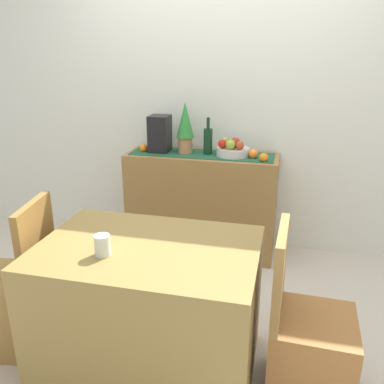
% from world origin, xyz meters
% --- Properties ---
extents(ground_plane, '(6.40, 6.40, 0.02)m').
position_xyz_m(ground_plane, '(0.00, 0.00, -0.01)').
color(ground_plane, beige).
rests_on(ground_plane, ground).
extents(room_wall_rear, '(6.40, 0.06, 2.70)m').
position_xyz_m(room_wall_rear, '(0.00, 1.18, 1.35)').
color(room_wall_rear, silver).
rests_on(room_wall_rear, ground).
extents(sideboard_console, '(1.24, 0.42, 0.86)m').
position_xyz_m(sideboard_console, '(-0.11, 0.92, 0.43)').
color(sideboard_console, olive).
rests_on(sideboard_console, ground).
extents(table_runner, '(1.16, 0.32, 0.01)m').
position_xyz_m(table_runner, '(-0.11, 0.92, 0.86)').
color(table_runner, '#205338').
rests_on(table_runner, sideboard_console).
extents(fruit_bowl, '(0.27, 0.27, 0.06)m').
position_xyz_m(fruit_bowl, '(0.14, 0.92, 0.90)').
color(fruit_bowl, silver).
rests_on(fruit_bowl, table_runner).
extents(apple_right, '(0.07, 0.07, 0.07)m').
position_xyz_m(apple_right, '(0.07, 0.96, 0.97)').
color(apple_right, '#88A438').
rests_on(apple_right, fruit_bowl).
extents(apple_upper, '(0.08, 0.08, 0.08)m').
position_xyz_m(apple_upper, '(0.13, 0.85, 0.97)').
color(apple_upper, '#8BAE36').
rests_on(apple_upper, fruit_bowl).
extents(apple_front, '(0.07, 0.07, 0.07)m').
position_xyz_m(apple_front, '(0.20, 0.86, 0.96)').
color(apple_front, '#B13E24').
rests_on(apple_front, fruit_bowl).
extents(apple_left, '(0.08, 0.08, 0.08)m').
position_xyz_m(apple_left, '(0.15, 0.94, 0.97)').
color(apple_left, '#AA2F20').
rests_on(apple_left, fruit_bowl).
extents(apple_center, '(0.07, 0.07, 0.07)m').
position_xyz_m(apple_center, '(0.06, 0.88, 0.96)').
color(apple_center, red).
rests_on(apple_center, fruit_bowl).
extents(wine_bottle, '(0.07, 0.07, 0.30)m').
position_xyz_m(wine_bottle, '(-0.07, 0.92, 0.97)').
color(wine_bottle, '#11331E').
rests_on(wine_bottle, sideboard_console).
extents(coffee_maker, '(0.16, 0.18, 0.30)m').
position_xyz_m(coffee_maker, '(-0.47, 0.92, 1.01)').
color(coffee_maker, black).
rests_on(coffee_maker, sideboard_console).
extents(potted_plant, '(0.14, 0.14, 0.42)m').
position_xyz_m(potted_plant, '(-0.25, 0.92, 1.09)').
color(potted_plant, '#AC784D').
rests_on(potted_plant, sideboard_console).
extents(orange_loose_near_bowl, '(0.07, 0.07, 0.07)m').
position_xyz_m(orange_loose_near_bowl, '(0.39, 0.80, 0.89)').
color(orange_loose_near_bowl, orange).
rests_on(orange_loose_near_bowl, sideboard_console).
extents(orange_loose_far, '(0.07, 0.07, 0.07)m').
position_xyz_m(orange_loose_far, '(-0.60, 0.88, 0.89)').
color(orange_loose_far, orange).
rests_on(orange_loose_far, sideboard_console).
extents(orange_loose_mid, '(0.07, 0.07, 0.07)m').
position_xyz_m(orange_loose_mid, '(0.30, 0.88, 0.90)').
color(orange_loose_mid, orange).
rests_on(orange_loose_mid, sideboard_console).
extents(dining_table, '(1.11, 0.76, 0.74)m').
position_xyz_m(dining_table, '(-0.08, -0.51, 0.37)').
color(dining_table, olive).
rests_on(dining_table, ground).
extents(coffee_cup, '(0.08, 0.08, 0.10)m').
position_xyz_m(coffee_cup, '(-0.26, -0.65, 0.79)').
color(coffee_cup, silver).
rests_on(coffee_cup, dining_table).
extents(chair_near_window, '(0.46, 0.46, 0.90)m').
position_xyz_m(chair_near_window, '(-0.90, -0.51, 0.27)').
color(chair_near_window, olive).
rests_on(chair_near_window, ground).
extents(chair_by_corner, '(0.41, 0.41, 0.90)m').
position_xyz_m(chair_by_corner, '(0.74, -0.51, 0.27)').
color(chair_by_corner, '#996432').
rests_on(chair_by_corner, ground).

